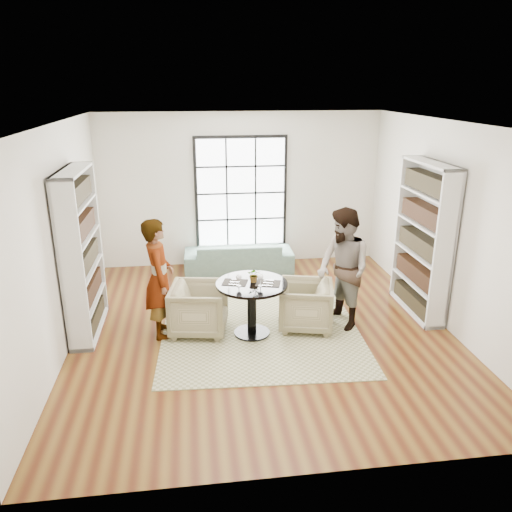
{
  "coord_description": "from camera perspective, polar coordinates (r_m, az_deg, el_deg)",
  "views": [
    {
      "loc": [
        -0.98,
        -6.67,
        3.5
      ],
      "look_at": [
        -0.04,
        0.4,
        1.02
      ],
      "focal_mm": 35.0,
      "sensor_mm": 36.0,
      "label": 1
    }
  ],
  "objects": [
    {
      "name": "rug",
      "position": [
        7.52,
        0.55,
        -8.49
      ],
      "size": [
        3.04,
        3.04,
        0.01
      ],
      "primitive_type": "cube",
      "rotation": [
        0.0,
        0.0,
        -0.05
      ],
      "color": "#B3AF86",
      "rests_on": "ground"
    },
    {
      "name": "placemat_right",
      "position": [
        7.06,
        1.4,
        -3.13
      ],
      "size": [
        0.4,
        0.34,
        0.01
      ],
      "primitive_type": "cube",
      "rotation": [
        0.0,
        0.0,
        -0.27
      ],
      "color": "black",
      "rests_on": "pedestal_table"
    },
    {
      "name": "person_right",
      "position": [
        7.44,
        9.93,
        -1.51
      ],
      "size": [
        0.92,
        1.05,
        1.82
      ],
      "primitive_type": "imported",
      "rotation": [
        0.0,
        0.0,
        -1.26
      ],
      "color": "gray",
      "rests_on": "ground"
    },
    {
      "name": "person_left",
      "position": [
        7.21,
        -11.03,
        -2.54
      ],
      "size": [
        0.47,
        0.67,
        1.75
      ],
      "primitive_type": "imported",
      "rotation": [
        0.0,
        0.0,
        1.65
      ],
      "color": "gray",
      "rests_on": "ground"
    },
    {
      "name": "cutlery_left",
      "position": [
        7.09,
        -2.42,
        -2.97
      ],
      "size": [
        0.19,
        0.25,
        0.01
      ],
      "primitive_type": null,
      "rotation": [
        0.0,
        0.0,
        -0.27
      ],
      "color": "silver",
      "rests_on": "placemat_left"
    },
    {
      "name": "ground",
      "position": [
        7.6,
        0.73,
        -8.24
      ],
      "size": [
        6.0,
        6.0,
        0.0
      ],
      "primitive_type": "plane",
      "color": "brown"
    },
    {
      "name": "armchair_left",
      "position": [
        7.39,
        -6.5,
        -6.01
      ],
      "size": [
        0.93,
        0.91,
        0.74
      ],
      "primitive_type": "imported",
      "rotation": [
        0.0,
        0.0,
        1.4
      ],
      "color": "tan",
      "rests_on": "ground"
    },
    {
      "name": "flower_centerpiece",
      "position": [
        7.08,
        -0.21,
        -2.18
      ],
      "size": [
        0.22,
        0.2,
        0.21
      ],
      "primitive_type": "imported",
      "rotation": [
        0.0,
        0.0,
        -0.21
      ],
      "color": "gray",
      "rests_on": "pedestal_table"
    },
    {
      "name": "cutlery_right",
      "position": [
        7.06,
        1.4,
        -3.08
      ],
      "size": [
        0.19,
        0.25,
        0.01
      ],
      "primitive_type": null,
      "rotation": [
        0.0,
        0.0,
        -0.27
      ],
      "color": "silver",
      "rests_on": "placemat_right"
    },
    {
      "name": "sofa",
      "position": [
        9.7,
        -1.99,
        -0.06
      ],
      "size": [
        2.1,
        0.87,
        0.61
      ],
      "primitive_type": "imported",
      "rotation": [
        0.0,
        0.0,
        3.11
      ],
      "color": "gray",
      "rests_on": "ground"
    },
    {
      "name": "room_shell",
      "position": [
        7.62,
        0.18,
        2.07
      ],
      "size": [
        6.0,
        6.01,
        6.0
      ],
      "color": "silver",
      "rests_on": "ground"
    },
    {
      "name": "placemat_left",
      "position": [
        7.1,
        -2.42,
        -3.02
      ],
      "size": [
        0.4,
        0.34,
        0.01
      ],
      "primitive_type": "cube",
      "rotation": [
        0.0,
        0.0,
        -0.27
      ],
      "color": "black",
      "rests_on": "pedestal_table"
    },
    {
      "name": "armchair_right",
      "position": [
        7.51,
        5.66,
        -5.65
      ],
      "size": [
        0.94,
        0.93,
        0.72
      ],
      "primitive_type": "imported",
      "rotation": [
        0.0,
        0.0,
        -1.81
      ],
      "color": "#BCB386",
      "rests_on": "ground"
    },
    {
      "name": "wine_glass_right",
      "position": [
        6.93,
        0.52,
        -2.47
      ],
      "size": [
        0.08,
        0.08,
        0.18
      ],
      "color": "silver",
      "rests_on": "pedestal_table"
    },
    {
      "name": "pedestal_table",
      "position": [
        7.17,
        -0.48,
        -4.76
      ],
      "size": [
        1.02,
        1.02,
        0.81
      ],
      "rotation": [
        0.0,
        0.0,
        -0.27
      ],
      "color": "black",
      "rests_on": "ground"
    },
    {
      "name": "wine_glass_left",
      "position": [
        6.93,
        -1.98,
        -2.49
      ],
      "size": [
        0.08,
        0.08,
        0.18
      ],
      "color": "silver",
      "rests_on": "pedestal_table"
    }
  ]
}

